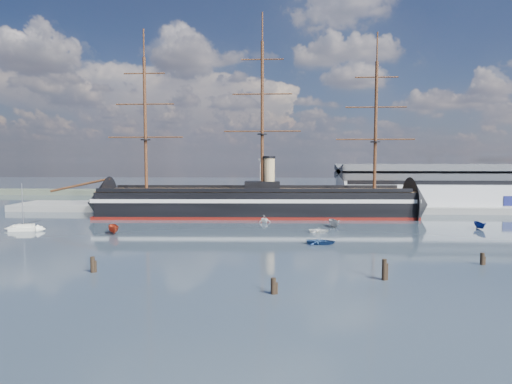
{
  "coord_description": "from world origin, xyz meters",
  "views": [
    {
      "loc": [
        7.13,
        -63.06,
        16.3
      ],
      "look_at": [
        1.66,
        35.0,
        9.0
      ],
      "focal_mm": 30.0,
      "sensor_mm": 36.0,
      "label": 1
    }
  ],
  "objects": [
    {
      "name": "ground",
      "position": [
        0.0,
        40.0,
        0.0
      ],
      "size": [
        600.0,
        600.0,
        0.0
      ],
      "primitive_type": "plane",
      "color": "#222F3A",
      "rests_on": "ground"
    },
    {
      "name": "quay",
      "position": [
        10.0,
        76.0,
        0.0
      ],
      "size": [
        180.0,
        18.0,
        2.0
      ],
      "primitive_type": "cube",
      "color": "slate",
      "rests_on": "ground"
    },
    {
      "name": "warehouse",
      "position": [
        58.0,
        80.0,
        7.98
      ],
      "size": [
        63.0,
        21.0,
        11.6
      ],
      "color": "#B7BABC",
      "rests_on": "ground"
    },
    {
      "name": "quay_tower",
      "position": [
        3.0,
        73.0,
        9.75
      ],
      "size": [
        5.0,
        5.0,
        15.0
      ],
      "color": "silver",
      "rests_on": "ground"
    },
    {
      "name": "warship",
      "position": [
        -1.68,
        60.0,
        4.04
      ],
      "size": [
        113.21,
        20.07,
        53.94
      ],
      "rotation": [
        0.0,
        0.0,
        0.04
      ],
      "color": "black",
      "rests_on": "ground"
    },
    {
      "name": "sailboat",
      "position": [
        -51.6,
        31.66,
        0.71
      ],
      "size": [
        7.18,
        3.3,
        11.07
      ],
      "rotation": [
        0.0,
        0.0,
        0.19
      ],
      "color": "silver",
      "rests_on": "ground"
    },
    {
      "name": "motorboat_a",
      "position": [
        -29.59,
        28.78,
        0.0
      ],
      "size": [
        6.76,
        4.99,
        2.56
      ],
      "primitive_type": "imported",
      "rotation": [
        0.0,
        0.0,
        0.47
      ],
      "color": "#9C2C15",
      "rests_on": "ground"
    },
    {
      "name": "motorboat_b",
      "position": [
        15.18,
        19.49,
        0.0
      ],
      "size": [
        1.74,
        3.61,
        1.63
      ],
      "primitive_type": "imported",
      "rotation": [
        0.0,
        0.0,
        1.47
      ],
      "color": "navy",
      "rests_on": "ground"
    },
    {
      "name": "motorboat_c",
      "position": [
        20.49,
        41.25,
        0.0
      ],
      "size": [
        6.31,
        3.46,
        2.39
      ],
      "primitive_type": "imported",
      "rotation": [
        0.0,
        0.0,
        0.22
      ],
      "color": "gray",
      "rests_on": "ground"
    },
    {
      "name": "motorboat_d",
      "position": [
        3.13,
        48.0,
        0.0
      ],
      "size": [
        6.28,
        4.88,
        2.12
      ],
      "primitive_type": "imported",
      "rotation": [
        0.0,
        0.0,
        0.48
      ],
      "color": "white",
      "rests_on": "ground"
    },
    {
      "name": "motorboat_e",
      "position": [
        16.1,
        33.24,
        0.0
      ],
      "size": [
        1.18,
        2.85,
        1.32
      ],
      "primitive_type": "imported",
      "rotation": [
        0.0,
        0.0,
        1.59
      ],
      "color": "white",
      "rests_on": "ground"
    },
    {
      "name": "motorboat_f",
      "position": [
        54.71,
        40.33,
        0.0
      ],
      "size": [
        5.37,
        1.98,
        2.14
      ],
      "primitive_type": "imported",
      "rotation": [
        0.0,
        0.0,
        0.0
      ],
      "color": "navy",
      "rests_on": "ground"
    },
    {
      "name": "piling_near_left",
      "position": [
        -20.07,
        -3.24,
        0.0
      ],
      "size": [
        0.64,
        0.64,
        3.01
      ],
      "primitive_type": "cylinder",
      "color": "black",
      "rests_on": "ground"
    },
    {
      "name": "piling_near_mid",
      "position": [
        6.39,
        -11.95,
        0.0
      ],
      "size": [
        0.64,
        0.64,
        2.7
      ],
      "primitive_type": "cylinder",
      "color": "black",
      "rests_on": "ground"
    },
    {
      "name": "piling_near_right",
      "position": [
        21.38,
        -4.99,
        0.0
      ],
      "size": [
        0.64,
        0.64,
        3.61
      ],
      "primitive_type": "cylinder",
      "color": "black",
      "rests_on": "ground"
    },
    {
      "name": "piling_far_right",
      "position": [
        38.77,
        4.52,
        0.0
      ],
      "size": [
        0.64,
        0.64,
        2.59
      ],
      "primitive_type": "cylinder",
      "color": "black",
      "rests_on": "ground"
    }
  ]
}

